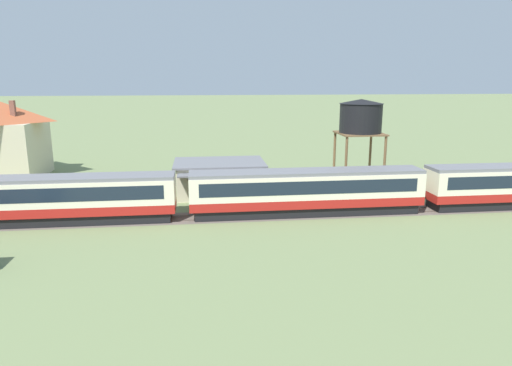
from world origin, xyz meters
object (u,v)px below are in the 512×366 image
(passenger_train, at_px, (310,190))
(station_building, at_px, (220,178))
(water_tower, at_px, (361,118))
(station_house_terracotta_roof, at_px, (0,138))

(passenger_train, distance_m, station_building, 11.58)
(passenger_train, xyz_separation_m, station_building, (-7.98, 8.39, -0.47))
(station_building, bearing_deg, water_tower, 0.11)
(station_building, height_order, station_house_terracotta_roof, station_house_terracotta_roof)
(water_tower, bearing_deg, station_house_terracotta_roof, 164.54)
(passenger_train, distance_m, station_house_terracotta_roof, 40.29)
(station_building, xyz_separation_m, station_house_terracotta_roof, (-26.82, 11.74, 3.21))
(water_tower, bearing_deg, passenger_train, -131.97)
(station_house_terracotta_roof, xyz_separation_m, water_tower, (42.37, -11.71, 3.12))
(passenger_train, relative_size, station_house_terracotta_roof, 11.16)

